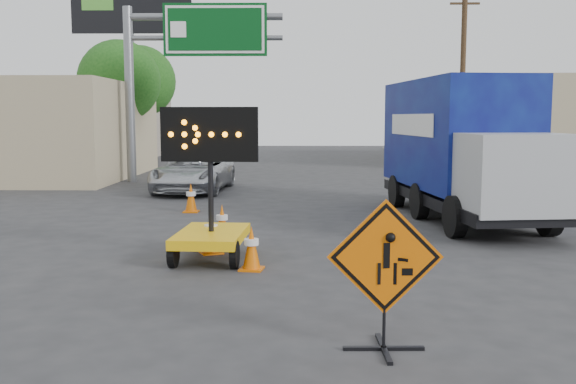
{
  "coord_description": "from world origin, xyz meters",
  "views": [
    {
      "loc": [
        0.07,
        -7.27,
        2.57
      ],
      "look_at": [
        -0.08,
        3.27,
        1.33
      ],
      "focal_mm": 40.0,
      "sensor_mm": 36.0,
      "label": 1
    }
  ],
  "objects_px": {
    "box_truck": "(462,156)",
    "arrow_board": "(211,226)",
    "pickup_truck": "(193,172)",
    "construction_sign": "(385,271)"
  },
  "relations": [
    {
      "from": "box_truck",
      "to": "arrow_board",
      "type": "bearing_deg",
      "value": -146.17
    },
    {
      "from": "pickup_truck",
      "to": "construction_sign",
      "type": "bearing_deg",
      "value": -69.07
    },
    {
      "from": "pickup_truck",
      "to": "box_truck",
      "type": "relative_size",
      "value": 0.63
    },
    {
      "from": "pickup_truck",
      "to": "box_truck",
      "type": "xyz_separation_m",
      "value": [
        7.74,
        -5.89,
        0.92
      ]
    },
    {
      "from": "construction_sign",
      "to": "arrow_board",
      "type": "xyz_separation_m",
      "value": [
        -2.51,
        4.51,
        -0.27
      ]
    },
    {
      "from": "construction_sign",
      "to": "box_truck",
      "type": "relative_size",
      "value": 0.22
    },
    {
      "from": "pickup_truck",
      "to": "box_truck",
      "type": "distance_m",
      "value": 9.77
    },
    {
      "from": "construction_sign",
      "to": "pickup_truck",
      "type": "bearing_deg",
      "value": 105.41
    },
    {
      "from": "box_truck",
      "to": "construction_sign",
      "type": "bearing_deg",
      "value": -115.19
    },
    {
      "from": "construction_sign",
      "to": "box_truck",
      "type": "bearing_deg",
      "value": 69.82
    }
  ]
}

